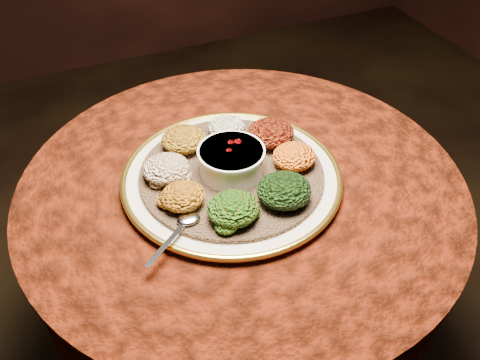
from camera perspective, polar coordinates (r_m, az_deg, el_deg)
name	(u,v)px	position (r m, az deg, el deg)	size (l,w,h in m)	color
table	(242,238)	(1.27, 0.20, -6.24)	(0.96, 0.96, 0.73)	black
platter	(232,178)	(1.14, -0.90, 0.25)	(0.51, 0.51, 0.02)	beige
injera	(232,174)	(1.13, -0.91, 0.66)	(0.39, 0.39, 0.01)	brown
stew_bowl	(231,160)	(1.11, -0.93, 2.19)	(0.14, 0.14, 0.06)	white
spoon	(185,222)	(1.02, -5.84, -4.53)	(0.13, 0.10, 0.01)	silver
portion_ayib	(226,127)	(1.22, -1.46, 5.67)	(0.08, 0.08, 0.04)	white
portion_kitfo	(271,133)	(1.19, 3.28, 5.02)	(0.11, 0.10, 0.05)	black
portion_tikil	(294,156)	(1.14, 5.80, 2.52)	(0.09, 0.09, 0.04)	#BE6C0F
portion_gomen	(284,190)	(1.05, 4.72, -1.10)	(0.11, 0.10, 0.05)	black
portion_mixveg	(233,208)	(1.01, -0.73, -3.05)	(0.10, 0.10, 0.05)	#A62A0A
portion_kik	(183,196)	(1.05, -6.11, -1.72)	(0.09, 0.08, 0.04)	#A3620E
portion_timatim	(166,169)	(1.11, -7.87, 1.21)	(0.10, 0.09, 0.05)	#730906
portion_shiro	(184,139)	(1.18, -6.03, 4.34)	(0.10, 0.09, 0.05)	#9A6B12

